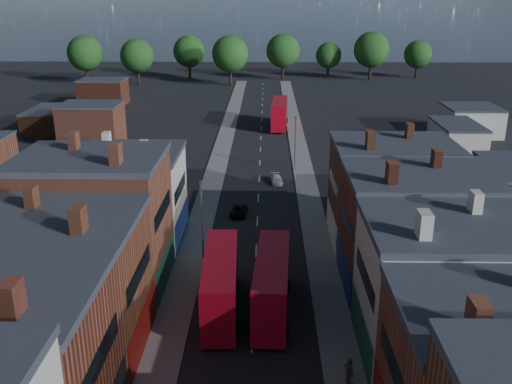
{
  "coord_description": "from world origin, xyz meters",
  "views": [
    {
      "loc": [
        0.98,
        -20.98,
        25.0
      ],
      "look_at": [
        0.0,
        31.69,
        6.52
      ],
      "focal_mm": 40.0,
      "sensor_mm": 36.0,
      "label": 1
    }
  ],
  "objects_px": {
    "bus_1": "(272,284)",
    "ped_3": "(349,371)",
    "bus_2": "(279,113)",
    "car_2": "(239,211)",
    "bus_0": "(220,283)",
    "car_3": "(276,179)"
  },
  "relations": [
    {
      "from": "bus_1",
      "to": "ped_3",
      "type": "xyz_separation_m",
      "value": [
        5.12,
        -9.17,
        -1.56
      ]
    },
    {
      "from": "bus_1",
      "to": "bus_2",
      "type": "relative_size",
      "value": 0.93
    },
    {
      "from": "car_2",
      "to": "bus_2",
      "type": "bearing_deg",
      "value": 88.34
    },
    {
      "from": "bus_1",
      "to": "bus_0",
      "type": "bearing_deg",
      "value": -176.62
    },
    {
      "from": "bus_1",
      "to": "bus_2",
      "type": "height_order",
      "value": "bus_2"
    },
    {
      "from": "bus_2",
      "to": "car_2",
      "type": "bearing_deg",
      "value": -93.87
    },
    {
      "from": "car_2",
      "to": "car_3",
      "type": "height_order",
      "value": "car_2"
    },
    {
      "from": "car_3",
      "to": "car_2",
      "type": "bearing_deg",
      "value": -117.46
    },
    {
      "from": "bus_2",
      "to": "car_2",
      "type": "distance_m",
      "value": 47.0
    },
    {
      "from": "bus_1",
      "to": "bus_2",
      "type": "xyz_separation_m",
      "value": [
        2.0,
        68.37,
        0.19
      ]
    },
    {
      "from": "bus_1",
      "to": "car_3",
      "type": "height_order",
      "value": "bus_1"
    },
    {
      "from": "car_2",
      "to": "ped_3",
      "type": "relative_size",
      "value": 1.97
    },
    {
      "from": "bus_0",
      "to": "car_3",
      "type": "relative_size",
      "value": 3.16
    },
    {
      "from": "bus_2",
      "to": "car_3",
      "type": "distance_m",
      "value": 34.57
    },
    {
      "from": "bus_1",
      "to": "car_3",
      "type": "bearing_deg",
      "value": 91.51
    },
    {
      "from": "bus_0",
      "to": "bus_1",
      "type": "xyz_separation_m",
      "value": [
        4.18,
        0.02,
        -0.01
      ]
    },
    {
      "from": "car_2",
      "to": "bus_1",
      "type": "bearing_deg",
      "value": -74.81
    },
    {
      "from": "bus_1",
      "to": "ped_3",
      "type": "bearing_deg",
      "value": -57.8
    },
    {
      "from": "bus_0",
      "to": "car_3",
      "type": "distance_m",
      "value": 34.37
    },
    {
      "from": "car_2",
      "to": "ped_3",
      "type": "distance_m",
      "value": 32.22
    },
    {
      "from": "bus_0",
      "to": "car_3",
      "type": "xyz_separation_m",
      "value": [
        5.09,
        33.93,
        -2.15
      ]
    },
    {
      "from": "bus_1",
      "to": "ped_3",
      "type": "relative_size",
      "value": 5.86
    }
  ]
}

